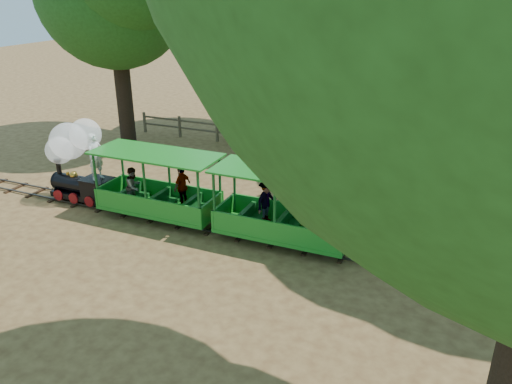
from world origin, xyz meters
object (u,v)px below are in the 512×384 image
at_px(locomotive, 75,155).
at_px(carriage_front, 158,193).
at_px(carriage_rear, 284,215).
at_px(fence, 321,142).

bearing_deg(locomotive, carriage_front, -1.05).
distance_m(locomotive, carriage_rear, 7.36).
distance_m(carriage_front, fence, 8.50).
height_order(carriage_rear, fence, carriage_rear).
height_order(locomotive, carriage_front, locomotive).
bearing_deg(locomotive, carriage_rear, -0.26).
xyz_separation_m(locomotive, carriage_front, (3.18, -0.06, -0.81)).
bearing_deg(carriage_front, fence, 70.09).
distance_m(locomotive, fence, 10.04).
distance_m(locomotive, carriage_front, 3.28).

